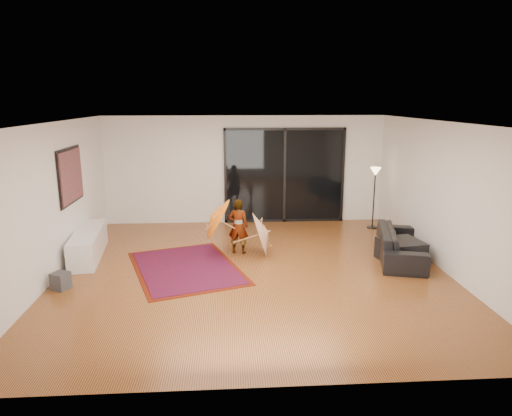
{
  "coord_description": "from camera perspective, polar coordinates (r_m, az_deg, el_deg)",
  "views": [
    {
      "loc": [
        -0.46,
        -7.9,
        3.08
      ],
      "look_at": [
        0.08,
        0.39,
        1.1
      ],
      "focal_mm": 32.0,
      "sensor_mm": 36.0,
      "label": 1
    }
  ],
  "objects": [
    {
      "name": "media_console",
      "position": [
        9.74,
        -20.22,
        -4.22
      ],
      "size": [
        0.71,
        1.97,
        0.54
      ],
      "primitive_type": "cube",
      "rotation": [
        0.0,
        0.0,
        0.12
      ],
      "color": "white",
      "rests_on": "floor"
    },
    {
      "name": "wall_back",
      "position": [
        11.54,
        -1.38,
        4.78
      ],
      "size": [
        7.0,
        0.0,
        7.0
      ],
      "primitive_type": "plane",
      "rotation": [
        1.57,
        0.0,
        0.0
      ],
      "color": "silver",
      "rests_on": "floor"
    },
    {
      "name": "wall_left",
      "position": [
        8.64,
        -24.22,
        0.65
      ],
      "size": [
        0.0,
        7.0,
        7.0
      ],
      "primitive_type": "plane",
      "rotation": [
        1.57,
        0.0,
        1.57
      ],
      "color": "silver",
      "rests_on": "floor"
    },
    {
      "name": "parasol_white",
      "position": [
        9.19,
        1.54,
        -2.88
      ],
      "size": [
        0.53,
        0.92,
        0.93
      ],
      "rotation": [
        0.0,
        1.27,
        0.0
      ],
      "color": "white",
      "rests_on": "floor"
    },
    {
      "name": "wall_front",
      "position": [
        4.75,
        2.15,
        -7.99
      ],
      "size": [
        7.0,
        0.0,
        7.0
      ],
      "primitive_type": "plane",
      "rotation": [
        -1.57,
        0.0,
        0.0
      ],
      "color": "silver",
      "rests_on": "floor"
    },
    {
      "name": "sofa",
      "position": [
        9.47,
        17.63,
        -4.32
      ],
      "size": [
        1.3,
        2.19,
        0.6
      ],
      "primitive_type": "imported",
      "rotation": [
        0.0,
        0.0,
        1.31
      ],
      "color": "black",
      "rests_on": "floor"
    },
    {
      "name": "persian_rug",
      "position": [
        8.72,
        -8.73,
        -7.38
      ],
      "size": [
        2.51,
        2.96,
        0.02
      ],
      "rotation": [
        0.0,
        0.0,
        0.32
      ],
      "color": "#551407",
      "rests_on": "floor"
    },
    {
      "name": "child",
      "position": [
        9.28,
        -2.24,
        -2.31
      ],
      "size": [
        0.47,
        0.36,
        1.14
      ],
      "primitive_type": "imported",
      "rotation": [
        0.0,
        0.0,
        2.91
      ],
      "color": "#999999",
      "rests_on": "floor"
    },
    {
      "name": "parasol_orange",
      "position": [
        9.19,
        -5.67,
        -1.45
      ],
      "size": [
        0.61,
        0.91,
        0.91
      ],
      "rotation": [
        0.0,
        -1.04,
        0.0
      ],
      "color": "orange",
      "rests_on": "child"
    },
    {
      "name": "wall_right",
      "position": [
        9.0,
        22.49,
        1.29
      ],
      "size": [
        0.0,
        7.0,
        7.0
      ],
      "primitive_type": "plane",
      "rotation": [
        1.57,
        0.0,
        -1.57
      ],
      "color": "silver",
      "rests_on": "floor"
    },
    {
      "name": "painting",
      "position": [
        9.5,
        -22.14,
        3.76
      ],
      "size": [
        0.04,
        1.28,
        1.08
      ],
      "color": "black",
      "rests_on": "wall_left"
    },
    {
      "name": "floor",
      "position": [
        8.49,
        -0.34,
        -7.87
      ],
      "size": [
        7.0,
        7.0,
        0.0
      ],
      "primitive_type": "plane",
      "color": "#9E5B2B",
      "rests_on": "ground"
    },
    {
      "name": "sliding_door",
      "position": [
        11.61,
        3.58,
        4.07
      ],
      "size": [
        3.06,
        0.07,
        2.4
      ],
      "color": "black",
      "rests_on": "wall_back"
    },
    {
      "name": "speaker",
      "position": [
        8.34,
        -23.24,
        -8.37
      ],
      "size": [
        0.33,
        0.33,
        0.29
      ],
      "primitive_type": "cube",
      "rotation": [
        0.0,
        0.0,
        -0.43
      ],
      "color": "#424244",
      "rests_on": "floor"
    },
    {
      "name": "floor_lamp",
      "position": [
        11.36,
        14.65,
        3.35
      ],
      "size": [
        0.26,
        0.26,
        1.5
      ],
      "color": "black",
      "rests_on": "floor"
    },
    {
      "name": "ceiling",
      "position": [
        7.92,
        -0.37,
        10.65
      ],
      "size": [
        7.0,
        7.0,
        0.0
      ],
      "primitive_type": "plane",
      "rotation": [
        3.14,
        0.0,
        0.0
      ],
      "color": "white",
      "rests_on": "wall_back"
    },
    {
      "name": "ottoman",
      "position": [
        9.35,
        17.63,
        -5.12
      ],
      "size": [
        0.86,
        0.86,
        0.42
      ],
      "primitive_type": "cube",
      "rotation": [
        0.0,
        0.0,
        0.18
      ],
      "color": "black",
      "rests_on": "floor"
    }
  ]
}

